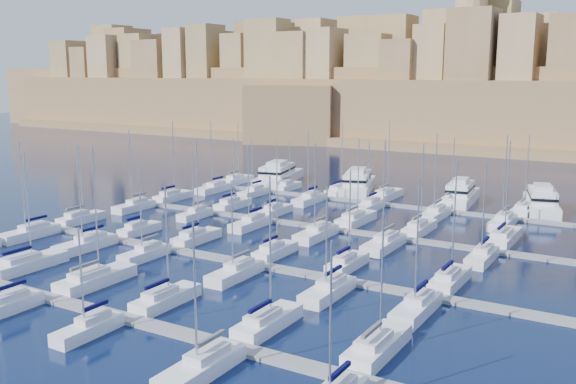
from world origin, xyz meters
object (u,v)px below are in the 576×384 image
Objects in this scene: motor_yacht_a at (278,175)px; motor_yacht_c at (460,195)px; motor_yacht_d at (541,202)px; motor_yacht_b at (358,183)px; sailboat_4 at (267,322)px; sailboat_2 at (95,279)px.

motor_yacht_c is at bearing -2.72° from motor_yacht_a.
motor_yacht_d is (56.35, -1.36, 0.00)m from motor_yacht_a.
motor_yacht_b and motor_yacht_d have the same top height.
motor_yacht_d is at bearing 79.21° from sailboat_4.
sailboat_2 reaches higher than motor_yacht_d.
sailboat_2 reaches higher than motor_yacht_b.
sailboat_4 is 69.58m from motor_yacht_c.
motor_yacht_b is at bearing 176.09° from motor_yacht_c.
motor_yacht_a is at bearing 177.28° from motor_yacht_c.
motor_yacht_a is at bearing 178.61° from motor_yacht_b.
motor_yacht_c is at bearing -3.91° from motor_yacht_b.
sailboat_4 is at bearing -1.41° from sailboat_2.
motor_yacht_a is at bearing 104.67° from sailboat_2.
motor_yacht_c is at bearing -177.49° from motor_yacht_d.
motor_yacht_d is at bearing -1.37° from motor_yacht_b.
sailboat_2 is 1.03× the size of motor_yacht_c.
motor_yacht_d is (13.37, 70.20, 0.97)m from sailboat_4.
motor_yacht_a is 1.17× the size of motor_yacht_d.
motor_yacht_a and motor_yacht_d have the same top height.
motor_yacht_d is (37.77, 69.60, 0.95)m from sailboat_2.
motor_yacht_d is (14.43, 0.63, 0.00)m from motor_yacht_c.
sailboat_4 is 74.75m from motor_yacht_b.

